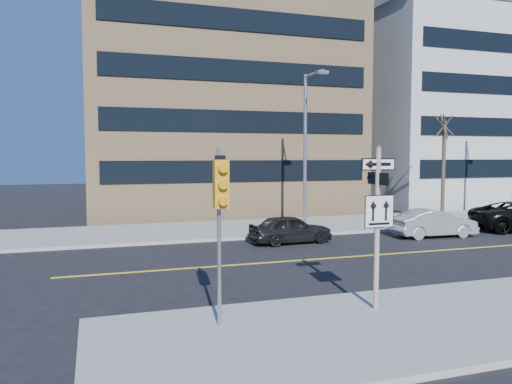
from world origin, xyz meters
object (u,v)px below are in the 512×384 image
object	(u,v)px
traffic_signal	(221,199)
street_tree_west	(445,128)
streetlight_a	(307,140)
parked_car_b	(434,223)
parked_car_a	(291,229)
sign_pole	(378,218)

from	to	relation	value
traffic_signal	street_tree_west	world-z (taller)	street_tree_west
streetlight_a	parked_car_b	bearing A→B (deg)	-37.19
parked_car_b	street_tree_west	bearing A→B (deg)	-39.06
parked_car_a	parked_car_b	distance (m)	7.26
traffic_signal	streetlight_a	bearing A→B (deg)	59.20
parked_car_a	street_tree_west	world-z (taller)	street_tree_west
traffic_signal	parked_car_a	world-z (taller)	traffic_signal
parked_car_a	streetlight_a	size ratio (longest dim) A/B	0.47
parked_car_a	parked_car_b	bearing A→B (deg)	-98.01
streetlight_a	street_tree_west	bearing A→B (deg)	3.45
traffic_signal	parked_car_a	bearing A→B (deg)	60.42
traffic_signal	parked_car_b	bearing A→B (deg)	36.39
sign_pole	streetlight_a	bearing A→B (deg)	73.23
sign_pole	traffic_signal	size ratio (longest dim) A/B	1.02
parked_car_a	traffic_signal	bearing A→B (deg)	147.18
sign_pole	street_tree_west	bearing A→B (deg)	46.74
street_tree_west	sign_pole	bearing A→B (deg)	-133.26
parked_car_a	parked_car_b	world-z (taller)	parked_car_b
parked_car_a	streetlight_a	world-z (taller)	streetlight_a
sign_pole	street_tree_west	xyz separation A→B (m)	(13.00, 13.81, 3.09)
parked_car_b	streetlight_a	bearing A→B (deg)	56.10
streetlight_a	street_tree_west	distance (m)	9.05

